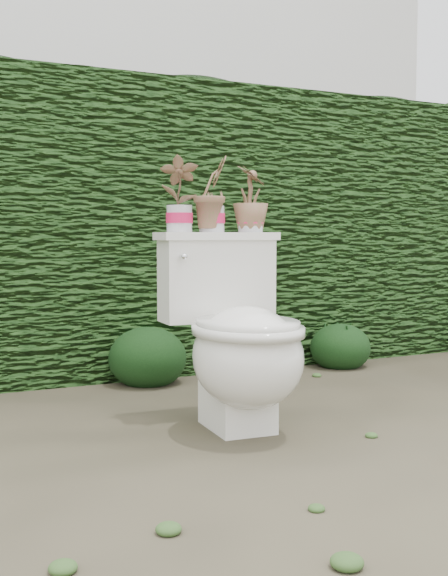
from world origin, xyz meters
name	(u,v)px	position (x,y,z in m)	size (l,w,h in m)	color
ground	(223,433)	(0.00, 0.00, 0.00)	(60.00, 60.00, 0.00)	brown
hedge	(101,229)	(0.00, 1.60, 0.80)	(8.00, 1.00, 1.60)	#2C561C
house_wall	(40,128)	(0.60, 6.00, 2.00)	(8.00, 3.50, 4.00)	silver
toilet	(239,340)	(0.08, 0.02, 0.36)	(0.51, 0.71, 0.78)	silver
potted_plant_left	(179,196)	(-0.06, 0.27, 0.92)	(0.16, 0.11, 0.29)	#397E27
potted_plant_center	(212,196)	(0.08, 0.26, 0.93)	(0.17, 0.13, 0.30)	#397E27
potted_plant_right	(251,201)	(0.25, 0.25, 0.91)	(0.15, 0.15, 0.27)	#397E27
liriope_clump_2	(148,352)	(0.07, 1.02, 0.16)	(0.40, 0.40, 0.32)	#183914
liriope_clump_3	(340,343)	(1.24, 0.98, 0.14)	(0.35, 0.35, 0.28)	#183914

